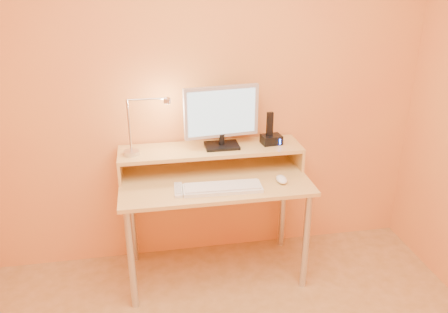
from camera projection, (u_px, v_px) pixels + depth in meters
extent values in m
cube|color=#F0A24D|center=(206.00, 86.00, 2.95)|extent=(3.00, 0.04, 2.50)
cylinder|color=silver|center=(131.00, 260.00, 2.69)|extent=(0.04, 0.04, 0.69)
cylinder|color=silver|center=(306.00, 242.00, 2.87)|extent=(0.04, 0.04, 0.69)
cylinder|color=silver|center=(132.00, 218.00, 3.14)|extent=(0.04, 0.04, 0.69)
cylinder|color=silver|center=(283.00, 204.00, 3.32)|extent=(0.04, 0.04, 0.69)
cube|color=tan|center=(215.00, 181.00, 2.87)|extent=(1.20, 0.60, 0.02)
cube|color=tan|center=(120.00, 167.00, 2.88)|extent=(0.02, 0.30, 0.14)
cube|color=tan|center=(296.00, 155.00, 3.07)|extent=(0.02, 0.30, 0.14)
cube|color=tan|center=(211.00, 149.00, 2.94)|extent=(1.20, 0.30, 0.02)
cube|color=black|center=(222.00, 146.00, 2.94)|extent=(0.22, 0.16, 0.02)
cylinder|color=black|center=(222.00, 139.00, 2.93)|extent=(0.04, 0.04, 0.07)
cube|color=#AFAFB9|center=(221.00, 112.00, 2.86)|extent=(0.49, 0.09, 0.33)
cube|color=black|center=(221.00, 111.00, 2.89)|extent=(0.44, 0.06, 0.28)
cube|color=#92C4E2|center=(222.00, 113.00, 2.85)|extent=(0.44, 0.06, 0.29)
cylinder|color=silver|center=(131.00, 153.00, 2.82)|extent=(0.10, 0.10, 0.02)
cylinder|color=silver|center=(129.00, 126.00, 2.75)|extent=(0.01, 0.01, 0.33)
cylinder|color=silver|center=(147.00, 99.00, 2.71)|extent=(0.24, 0.01, 0.01)
cylinder|color=silver|center=(167.00, 101.00, 2.73)|extent=(0.04, 0.04, 0.03)
cylinder|color=#FFEAC6|center=(167.00, 103.00, 2.74)|extent=(0.03, 0.03, 0.00)
cube|color=black|center=(271.00, 139.00, 2.99)|extent=(0.14, 0.11, 0.06)
cube|color=black|center=(270.00, 124.00, 2.95)|extent=(0.04, 0.03, 0.16)
cube|color=#1467F8|center=(280.00, 142.00, 2.95)|extent=(0.01, 0.00, 0.04)
cube|color=silver|center=(222.00, 188.00, 2.72)|extent=(0.49, 0.17, 0.02)
ellipsoid|color=white|center=(282.00, 179.00, 2.82)|extent=(0.07, 0.12, 0.04)
cube|color=silver|center=(178.00, 190.00, 2.71)|extent=(0.06, 0.18, 0.02)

